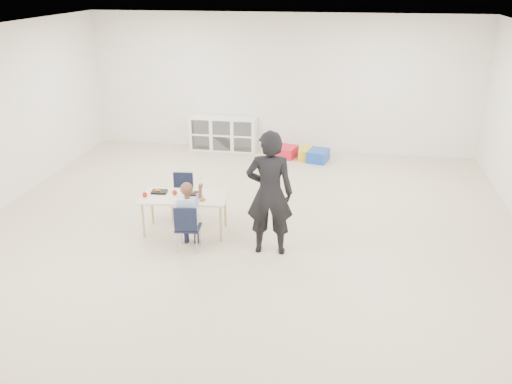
% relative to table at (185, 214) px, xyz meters
% --- Properties ---
extents(room, '(9.00, 9.02, 2.80)m').
position_rel_table_xyz_m(room, '(0.86, -0.30, 1.12)').
color(room, beige).
rests_on(room, ground).
extents(table, '(1.27, 0.72, 0.56)m').
position_rel_table_xyz_m(table, '(0.00, 0.00, 0.00)').
color(table, beige).
rests_on(table, ground).
extents(chair_near, '(0.35, 0.33, 0.67)m').
position_rel_table_xyz_m(chair_near, '(0.20, -0.51, 0.05)').
color(chair_near, black).
rests_on(chair_near, ground).
extents(chair_far, '(0.35, 0.33, 0.67)m').
position_rel_table_xyz_m(chair_far, '(-0.20, 0.51, 0.05)').
color(chair_far, black).
rests_on(chair_far, ground).
extents(child, '(0.49, 0.49, 1.06)m').
position_rel_table_xyz_m(child, '(0.20, -0.51, 0.25)').
color(child, '#ADCDEA').
rests_on(child, chair_near).
extents(lunch_tray_near, '(0.23, 0.18, 0.03)m').
position_rel_table_xyz_m(lunch_tray_near, '(0.07, 0.07, 0.29)').
color(lunch_tray_near, black).
rests_on(lunch_tray_near, table).
extents(lunch_tray_far, '(0.23, 0.18, 0.03)m').
position_rel_table_xyz_m(lunch_tray_far, '(-0.39, 0.07, 0.29)').
color(lunch_tray_far, black).
rests_on(lunch_tray_far, table).
extents(milk_carton, '(0.08, 0.08, 0.10)m').
position_rel_table_xyz_m(milk_carton, '(0.04, -0.14, 0.33)').
color(milk_carton, white).
rests_on(milk_carton, table).
extents(bread_roll, '(0.09, 0.09, 0.07)m').
position_rel_table_xyz_m(bread_roll, '(0.27, -0.10, 0.31)').
color(bread_roll, tan).
rests_on(bread_roll, table).
extents(apple_near, '(0.07, 0.07, 0.07)m').
position_rel_table_xyz_m(apple_near, '(-0.15, 0.03, 0.31)').
color(apple_near, '#9B170E').
rests_on(apple_near, table).
extents(apple_far, '(0.07, 0.07, 0.07)m').
position_rel_table_xyz_m(apple_far, '(-0.54, -0.12, 0.31)').
color(apple_far, '#9B170E').
rests_on(apple_far, table).
extents(cubby_shelf, '(1.40, 0.40, 0.70)m').
position_rel_table_xyz_m(cubby_shelf, '(-0.34, 3.98, 0.07)').
color(cubby_shelf, white).
rests_on(cubby_shelf, ground).
extents(adult, '(0.65, 0.45, 1.70)m').
position_rel_table_xyz_m(adult, '(1.28, -0.39, 0.56)').
color(adult, black).
rests_on(adult, ground).
extents(bin_red, '(0.45, 0.52, 0.22)m').
position_rel_table_xyz_m(bin_red, '(1.06, 3.68, -0.17)').
color(bin_red, red).
rests_on(bin_red, ground).
extents(bin_yellow, '(0.37, 0.47, 0.22)m').
position_rel_table_xyz_m(bin_yellow, '(1.49, 3.65, -0.18)').
color(bin_yellow, gold).
rests_on(bin_yellow, ground).
extents(bin_blue, '(0.47, 0.55, 0.23)m').
position_rel_table_xyz_m(bin_blue, '(1.71, 3.52, -0.17)').
color(bin_blue, '#1542A4').
rests_on(bin_blue, ground).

